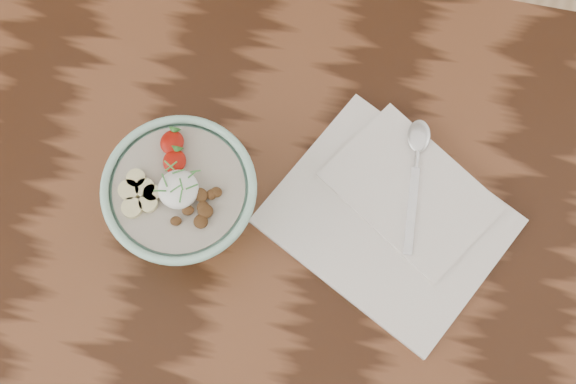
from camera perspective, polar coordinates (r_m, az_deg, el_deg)
name	(u,v)px	position (r cm, az deg, el deg)	size (l,w,h in cm)	color
table	(334,333)	(101.44, 3.27, -9.95)	(160.00, 90.00, 75.00)	black
breakfast_bowl	(182,198)	(89.97, -7.52, -0.39)	(16.89, 16.89, 11.22)	#9BD1BA
napkin	(393,215)	(94.68, 7.49, -1.61)	(32.06, 29.98, 1.57)	white
spoon	(417,154)	(95.98, 9.17, 2.66)	(3.07, 16.71, 0.87)	silver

